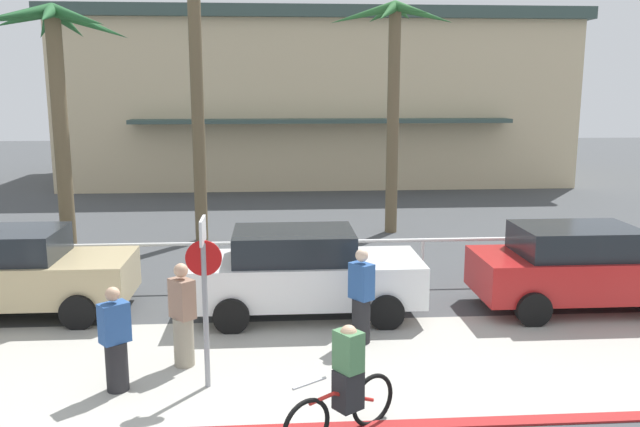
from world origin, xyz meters
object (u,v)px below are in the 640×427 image
pedestrian_0 (183,319)px  pedestrian_2 (116,344)px  pedestrian_1 (361,300)px  palm_tree_4 (394,67)px  car_white_2 (304,272)px  car_red_3 (584,267)px  cyclist_red_0 (345,384)px  stop_sign_bike_lane (204,279)px  palm_tree_2 (56,63)px  palm_tree_3 (194,9)px  car_tan_1 (12,272)px

pedestrian_0 → pedestrian_2: 1.18m
pedestrian_0 → pedestrian_1: 3.02m
palm_tree_4 → pedestrian_1: 9.95m
car_white_2 → pedestrian_2: bearing=-132.8°
car_red_3 → cyclist_red_0: bearing=-139.3°
stop_sign_bike_lane → palm_tree_2: size_ratio=0.41×
pedestrian_2 → palm_tree_4: bearing=60.5°
car_white_2 → pedestrian_1: 1.79m
palm_tree_2 → palm_tree_3: 4.44m
pedestrian_0 → pedestrian_1: (2.93, 0.75, -0.00)m
palm_tree_4 → pedestrian_1: palm_tree_4 is taller
car_white_2 → pedestrian_2: (-2.87, -3.10, -0.14)m
palm_tree_4 → palm_tree_2: bearing=-156.1°
car_red_3 → pedestrian_1: 4.88m
palm_tree_4 → car_tan_1: size_ratio=1.55×
palm_tree_2 → palm_tree_3: size_ratio=0.68×
cyclist_red_0 → pedestrian_2: bearing=155.3°
palm_tree_4 → cyclist_red_0: size_ratio=4.46×
car_red_3 → palm_tree_2: bearing=162.2°
car_white_2 → pedestrian_0: (-2.01, -2.28, -0.09)m
car_tan_1 → car_red_3: 11.20m
palm_tree_4 → pedestrian_0: bearing=-117.7°
palm_tree_2 → cyclist_red_0: (5.80, -8.06, -4.22)m
palm_tree_3 → palm_tree_4: bearing=7.0°
palm_tree_2 → pedestrian_0: size_ratio=3.67×
palm_tree_3 → cyclist_red_0: 12.88m
pedestrian_0 → cyclist_red_0: bearing=-44.4°
stop_sign_bike_lane → pedestrian_0: size_ratio=1.51×
car_tan_1 → pedestrian_2: car_tan_1 is taller
car_white_2 → pedestrian_1: car_white_2 is taller
stop_sign_bike_lane → palm_tree_3: palm_tree_3 is taller
palm_tree_2 → pedestrian_1: palm_tree_2 is taller
car_tan_1 → pedestrian_1: bearing=-16.5°
palm_tree_3 → pedestrian_2: palm_tree_3 is taller
car_red_3 → pedestrian_0: pedestrian_0 is taller
palm_tree_4 → cyclist_red_0: 12.84m
pedestrian_2 → car_red_3: bearing=19.9°
palm_tree_2 → pedestrian_2: size_ratio=3.93×
stop_sign_bike_lane → pedestrian_1: stop_sign_bike_lane is taller
palm_tree_4 → pedestrian_2: bearing=-119.5°
stop_sign_bike_lane → palm_tree_2: bearing=120.8°
palm_tree_2 → car_tan_1: 5.09m
palm_tree_2 → stop_sign_bike_lane: bearing=-59.2°
palm_tree_2 → pedestrian_1: (6.40, -5.03, -4.13)m
pedestrian_1 → stop_sign_bike_lane: bearing=-148.3°
palm_tree_3 → car_tan_1: palm_tree_3 is taller
palm_tree_3 → car_red_3: size_ratio=2.09×
car_red_3 → pedestrian_2: (-8.43, -3.06, -0.14)m
pedestrian_2 → stop_sign_bike_lane: bearing=1.1°
pedestrian_1 → palm_tree_2: bearing=141.8°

